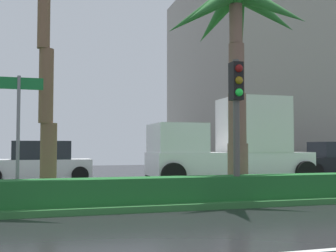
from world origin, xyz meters
The scene contains 7 objects.
palm_tree_centre_right centered at (6.92, 7.61, 4.92)m, with size 4.24×4.36×6.26m.
traffic_signal_median_right centered at (6.31, 6.34, 2.58)m, with size 0.28×0.43×3.53m.
street_name_sign centered at (1.11, 7.11, 2.08)m, with size 1.10×0.08×3.00m.
car_in_traffic_second centered at (1.49, 15.08, 0.83)m, with size 4.30×2.02×1.72m.
box_truck_lead centered at (8.85, 12.19, 1.55)m, with size 6.40×2.64×3.46m.
car_in_traffic_third centered at (15.73, 14.78, 0.83)m, with size 4.30×2.02×1.72m.
building_far_right centered at (23.25, 26.56, 7.23)m, with size 21.20×15.86×14.46m.
Camera 1 is at (1.72, -3.24, 1.49)m, focal length 44.91 mm.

